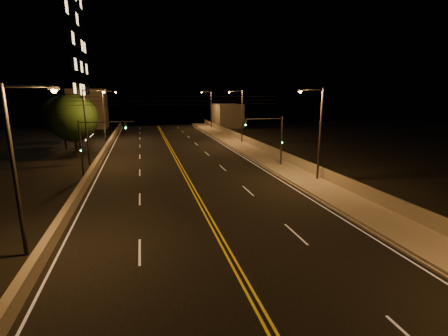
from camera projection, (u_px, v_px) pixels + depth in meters
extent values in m
cube|color=black|center=(195.00, 193.00, 27.15)|extent=(18.00, 120.00, 0.02)
cube|color=gray|center=(312.00, 183.00, 29.70)|extent=(3.60, 120.00, 0.30)
cube|color=gray|center=(293.00, 185.00, 29.27)|extent=(0.14, 120.00, 0.15)
cube|color=gray|center=(328.00, 175.00, 29.95)|extent=(0.30, 120.00, 1.00)
cube|color=gray|center=(77.00, 197.00, 24.87)|extent=(0.45, 120.00, 0.83)
cube|color=gray|center=(227.00, 115.00, 79.98)|extent=(6.00, 10.00, 5.57)
cube|color=gray|center=(88.00, 109.00, 76.47)|extent=(8.00, 8.00, 9.13)
cylinder|color=black|center=(329.00, 169.00, 29.83)|extent=(0.06, 120.00, 0.06)
cube|color=silver|center=(85.00, 201.00, 25.09)|extent=(0.12, 116.00, 0.00)
cube|color=silver|center=(289.00, 186.00, 29.21)|extent=(0.12, 116.00, 0.00)
cube|color=gold|center=(193.00, 193.00, 27.11)|extent=(0.12, 116.00, 0.00)
cube|color=gold|center=(197.00, 193.00, 27.19)|extent=(0.12, 116.00, 0.00)
cube|color=silver|center=(140.00, 252.00, 17.10)|extent=(0.12, 3.00, 0.00)
cube|color=silver|center=(140.00, 199.00, 25.60)|extent=(0.12, 3.00, 0.00)
cube|color=silver|center=(140.00, 173.00, 34.10)|extent=(0.12, 3.00, 0.00)
cube|color=silver|center=(140.00, 157.00, 42.60)|extent=(0.12, 3.00, 0.00)
cube|color=silver|center=(140.00, 146.00, 51.10)|extent=(0.12, 3.00, 0.00)
cube|color=silver|center=(140.00, 138.00, 59.60)|extent=(0.12, 3.00, 0.00)
cube|color=silver|center=(140.00, 133.00, 68.10)|extent=(0.12, 3.00, 0.00)
cube|color=silver|center=(140.00, 128.00, 76.60)|extent=(0.12, 3.00, 0.00)
cube|color=silver|center=(296.00, 234.00, 19.26)|extent=(0.12, 3.00, 0.00)
cube|color=silver|center=(248.00, 191.00, 27.75)|extent=(0.12, 3.00, 0.00)
cube|color=silver|center=(223.00, 168.00, 36.25)|extent=(0.12, 3.00, 0.00)
cube|color=silver|center=(207.00, 154.00, 44.75)|extent=(0.12, 3.00, 0.00)
cube|color=silver|center=(196.00, 144.00, 53.25)|extent=(0.12, 3.00, 0.00)
cube|color=silver|center=(188.00, 137.00, 61.75)|extent=(0.12, 3.00, 0.00)
cube|color=silver|center=(183.00, 132.00, 70.25)|extent=(0.12, 3.00, 0.00)
cube|color=silver|center=(178.00, 127.00, 78.75)|extent=(0.12, 3.00, 0.00)
cylinder|color=#2D2D33|center=(320.00, 136.00, 29.74)|extent=(0.20, 0.20, 8.63)
cylinder|color=#2D2D33|center=(312.00, 90.00, 28.54)|extent=(2.20, 0.12, 0.12)
cube|color=#2D2D33|center=(300.00, 90.00, 28.29)|extent=(0.50, 0.25, 0.14)
sphere|color=#FF9E2D|center=(300.00, 92.00, 28.31)|extent=(0.28, 0.28, 0.28)
cylinder|color=#2D2D33|center=(242.00, 118.00, 52.36)|extent=(0.20, 0.20, 8.63)
cylinder|color=#2D2D33|center=(236.00, 91.00, 51.15)|extent=(2.20, 0.12, 0.12)
cube|color=#2D2D33|center=(229.00, 92.00, 50.91)|extent=(0.50, 0.25, 0.14)
sphere|color=#FF9E2D|center=(229.00, 92.00, 50.93)|extent=(0.28, 0.28, 0.28)
cylinder|color=#2D2D33|center=(211.00, 110.00, 74.92)|extent=(0.20, 0.20, 8.63)
cylinder|color=#2D2D33|center=(206.00, 92.00, 73.71)|extent=(2.20, 0.12, 0.12)
cube|color=#2D2D33|center=(202.00, 92.00, 73.46)|extent=(0.50, 0.25, 0.14)
sphere|color=#FF9E2D|center=(202.00, 92.00, 73.49)|extent=(0.28, 0.28, 0.28)
cylinder|color=#2D2D33|center=(15.00, 174.00, 15.87)|extent=(0.20, 0.20, 8.63)
cylinder|color=#2D2D33|center=(28.00, 87.00, 15.20)|extent=(2.20, 0.12, 0.12)
cube|color=#2D2D33|center=(54.00, 88.00, 15.48)|extent=(0.50, 0.25, 0.14)
sphere|color=#FF9E2D|center=(54.00, 90.00, 15.50)|extent=(0.28, 0.28, 0.28)
cylinder|color=#2D2D33|center=(86.00, 128.00, 36.99)|extent=(0.20, 0.20, 8.63)
cylinder|color=#2D2D33|center=(93.00, 90.00, 36.32)|extent=(2.20, 0.12, 0.12)
cube|color=#2D2D33|center=(103.00, 91.00, 36.59)|extent=(0.50, 0.25, 0.14)
sphere|color=#FF9E2D|center=(104.00, 92.00, 36.62)|extent=(0.28, 0.28, 0.28)
cylinder|color=#2D2D33|center=(104.00, 116.00, 55.14)|extent=(0.20, 0.20, 8.63)
cylinder|color=#2D2D33|center=(109.00, 91.00, 54.46)|extent=(2.20, 0.12, 0.12)
cube|color=#2D2D33|center=(116.00, 92.00, 54.74)|extent=(0.50, 0.25, 0.14)
sphere|color=#FF9E2D|center=(116.00, 92.00, 54.76)|extent=(0.28, 0.28, 0.28)
cylinder|color=#2D2D33|center=(281.00, 142.00, 36.13)|extent=(0.18, 0.18, 5.67)
cylinder|color=#2D2D33|center=(261.00, 119.00, 34.94)|extent=(5.00, 0.10, 0.10)
cube|color=black|center=(245.00, 122.00, 34.60)|extent=(0.28, 0.18, 0.80)
sphere|color=#19FF4C|center=(246.00, 125.00, 34.55)|extent=(0.14, 0.14, 0.14)
cube|color=black|center=(282.00, 141.00, 35.95)|extent=(0.22, 0.14, 0.55)
cylinder|color=#2D2D33|center=(81.00, 150.00, 31.16)|extent=(0.18, 0.18, 5.67)
cylinder|color=#2D2D33|center=(106.00, 122.00, 31.16)|extent=(5.00, 0.10, 0.10)
cube|color=black|center=(126.00, 125.00, 31.66)|extent=(0.28, 0.18, 0.80)
sphere|color=#19FF4C|center=(126.00, 128.00, 31.61)|extent=(0.14, 0.14, 0.14)
cube|color=black|center=(81.00, 149.00, 30.98)|extent=(0.22, 0.14, 0.55)
cylinder|color=black|center=(179.00, 104.00, 34.55)|extent=(22.00, 0.03, 0.03)
cylinder|color=black|center=(179.00, 101.00, 34.46)|extent=(22.00, 0.03, 0.03)
cylinder|color=black|center=(179.00, 97.00, 34.36)|extent=(22.00, 0.03, 0.03)
cylinder|color=black|center=(76.00, 147.00, 41.58)|extent=(0.36, 0.36, 2.86)
sphere|color=black|center=(73.00, 118.00, 40.74)|extent=(6.03, 6.03, 6.03)
cylinder|color=black|center=(66.00, 140.00, 48.32)|extent=(0.36, 0.36, 2.73)
sphere|color=black|center=(63.00, 116.00, 47.52)|extent=(5.76, 5.76, 5.76)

